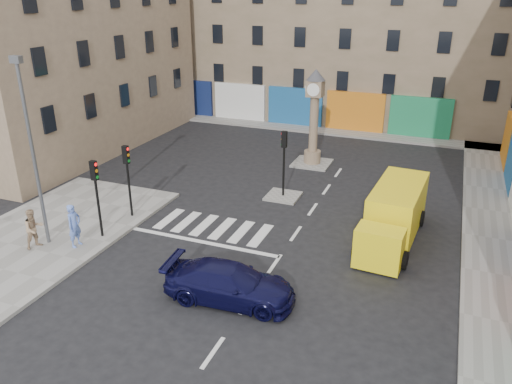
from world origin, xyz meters
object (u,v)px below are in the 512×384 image
Objects in this scene: navy_sedan at (230,283)px; pedestrian_blue at (74,226)px; traffic_light_left_far at (127,170)px; pedestrian_tan at (34,229)px; yellow_van at (394,215)px; clock_pillar at (314,112)px; lamp_post at (31,144)px; traffic_light_left_near at (96,187)px; traffic_light_island at (284,153)px.

pedestrian_blue reaches higher than navy_sedan.
traffic_light_left_far is 2.02× the size of pedestrian_tan.
clock_pillar is at bearing 129.85° from yellow_van.
pedestrian_blue is at bearing -97.13° from traffic_light_left_far.
traffic_light_left_far is 9.13m from navy_sedan.
lamp_post is 1.67× the size of navy_sedan.
traffic_light_left_near is at bearing -19.53° from pedestrian_blue.
traffic_light_island reaches higher than pedestrian_tan.
lamp_post is at bearing -131.71° from traffic_light_island.
pedestrian_tan is at bearing -117.85° from clock_pillar.
clock_pillar is 3.33× the size of pedestrian_tan.
lamp_post is at bearing 79.94° from navy_sedan.
clock_pillar reaches higher than navy_sedan.
traffic_light_island is at bearing 51.07° from traffic_light_left_near.
traffic_light_left_near is at bearing -26.99° from pedestrian_tan.
traffic_light_island is 0.61× the size of clock_pillar.
traffic_light_left_near is at bearing -128.93° from traffic_light_island.
pedestrian_blue is 1.76m from pedestrian_tan.
pedestrian_tan is (-2.03, -4.37, -1.55)m from traffic_light_left_far.
traffic_light_left_near is 8.16m from navy_sedan.
traffic_light_left_far is at bearing 90.00° from traffic_light_left_near.
traffic_light_island is 7.04m from yellow_van.
lamp_post is 3.77m from pedestrian_tan.
yellow_van reaches higher than pedestrian_blue.
traffic_light_island is 0.45× the size of lamp_post.
traffic_light_left_far reaches higher than yellow_van.
navy_sedan is 8.89m from yellow_van.
traffic_light_left_far is 0.75× the size of navy_sedan.
clock_pillar reaches higher than traffic_light_left_far.
navy_sedan is at bearing -73.05° from pedestrian_tan.
lamp_post reaches higher than clock_pillar.
clock_pillar is 18.01m from pedestrian_tan.
clock_pillar is (8.20, 15.20, -1.24)m from lamp_post.
navy_sedan is (7.60, -2.30, -1.90)m from traffic_light_left_near.
traffic_light_left_near reaches higher than pedestrian_blue.
traffic_light_island reaches higher than yellow_van.
clock_pillar is 0.89× the size of yellow_van.
pedestrian_blue is at bearing 7.65° from lamp_post.
traffic_light_island is at bearing -21.59° from pedestrian_tan.
navy_sedan is 8.13m from pedestrian_blue.
navy_sedan is 0.73× the size of yellow_van.
navy_sedan is (9.50, -0.90, -4.07)m from lamp_post.
clock_pillar is 16.62m from pedestrian_blue.
traffic_light_left_near is 1.85× the size of pedestrian_blue.
traffic_light_island is 1.85× the size of pedestrian_blue.
pedestrian_tan is at bearing -150.39° from yellow_van.
traffic_light_left_near is 2.40m from traffic_light_left_far.
clock_pillar reaches higher than traffic_light_left_near.
pedestrian_blue is (1.45, 0.19, -3.64)m from lamp_post.
lamp_post is (-1.90, -1.40, 2.17)m from traffic_light_left_near.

